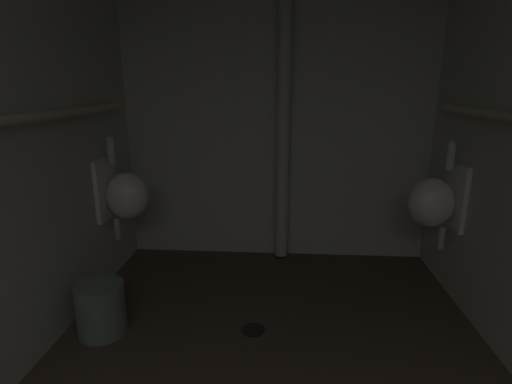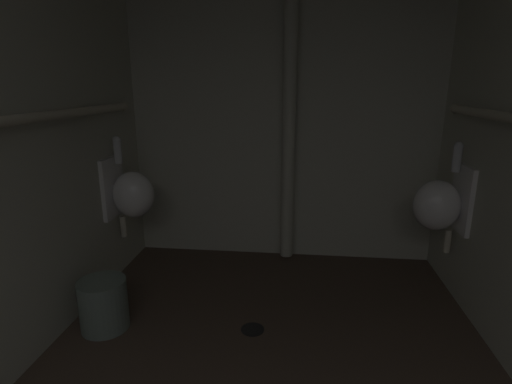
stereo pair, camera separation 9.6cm
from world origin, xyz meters
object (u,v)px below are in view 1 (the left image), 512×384
standpipe_back_wall (284,112)px  waste_bin (101,308)px  floor_drain (253,330)px  urinal_left_mid (124,194)px  urinal_right_mid (435,201)px

standpipe_back_wall → waste_bin: bearing=-132.9°
standpipe_back_wall → floor_drain: size_ratio=16.96×
urinal_left_mid → floor_drain: size_ratio=5.39×
standpipe_back_wall → waste_bin: standpipe_back_wall is taller
urinal_right_mid → standpipe_back_wall: 1.26m
urinal_left_mid → waste_bin: size_ratio=2.45×
floor_drain → waste_bin: bearing=-175.3°
urinal_right_mid → standpipe_back_wall: bearing=155.1°
urinal_right_mid → floor_drain: bearing=-154.1°
urinal_right_mid → standpipe_back_wall: size_ratio=0.32×
urinal_right_mid → waste_bin: 2.23m
urinal_left_mid → waste_bin: (0.08, -0.68, -0.50)m
urinal_left_mid → waste_bin: urinal_left_mid is taller
urinal_left_mid → floor_drain: bearing=-32.0°
urinal_left_mid → urinal_right_mid: bearing=-0.7°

